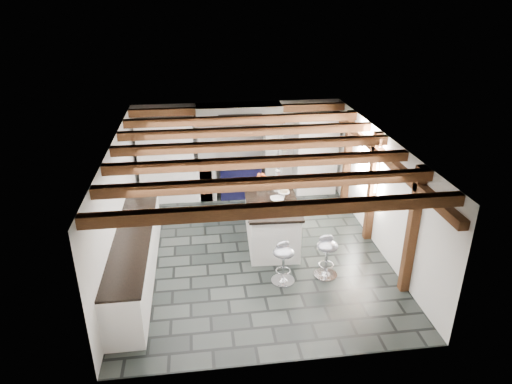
{
  "coord_description": "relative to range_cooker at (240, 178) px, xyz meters",
  "views": [
    {
      "loc": [
        -0.99,
        -7.75,
        4.84
      ],
      "look_at": [
        0.1,
        0.4,
        1.1
      ],
      "focal_mm": 32.0,
      "sensor_mm": 36.0,
      "label": 1
    }
  ],
  "objects": [
    {
      "name": "bar_stool_near",
      "position": [
        1.19,
        -3.69,
        0.03
      ],
      "size": [
        0.43,
        0.43,
        0.79
      ],
      "rotation": [
        0.0,
        0.0,
        0.0
      ],
      "color": "silver",
      "rests_on": "ground"
    },
    {
      "name": "kitchen_island",
      "position": [
        0.4,
        -2.33,
        0.03
      ],
      "size": [
        1.11,
        1.99,
        1.28
      ],
      "rotation": [
        0.0,
        0.0,
        -0.05
      ],
      "color": "white",
      "rests_on": "ground"
    },
    {
      "name": "room_shell",
      "position": [
        -0.61,
        -1.26,
        0.6
      ],
      "size": [
        6.0,
        6.03,
        6.0
      ],
      "color": "silver",
      "rests_on": "ground"
    },
    {
      "name": "bar_stool_far",
      "position": [
        0.38,
        -3.77,
        0.02
      ],
      "size": [
        0.49,
        0.49,
        0.78
      ],
      "rotation": [
        0.0,
        0.0,
        0.35
      ],
      "color": "silver",
      "rests_on": "ground"
    },
    {
      "name": "range_cooker",
      "position": [
        0.0,
        0.0,
        0.0
      ],
      "size": [
        1.0,
        0.63,
        0.99
      ],
      "color": "black",
      "rests_on": "ground"
    },
    {
      "name": "ground",
      "position": [
        0.0,
        -2.68,
        -0.47
      ],
      "size": [
        6.0,
        6.0,
        0.0
      ],
      "primitive_type": "plane",
      "color": "black",
      "rests_on": "ground"
    }
  ]
}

